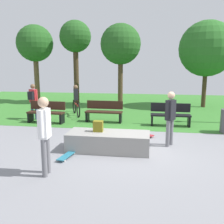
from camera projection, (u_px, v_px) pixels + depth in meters
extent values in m
plane|color=gray|center=(139.00, 147.00, 7.66)|extent=(28.00, 28.00, 0.00)
cube|color=#387A2D|center=(145.00, 105.00, 15.38)|extent=(26.60, 12.09, 0.01)
cube|color=gray|center=(108.00, 141.00, 7.33)|extent=(2.37, 0.95, 0.54)
cube|color=olive|center=(98.00, 126.00, 7.36)|extent=(0.29, 0.21, 0.32)
cylinder|color=slate|center=(44.00, 158.00, 5.57)|extent=(0.12, 0.12, 0.87)
cylinder|color=slate|center=(48.00, 155.00, 5.79)|extent=(0.12, 0.12, 0.87)
cube|color=white|center=(44.00, 124.00, 5.54)|extent=(0.22, 0.33, 0.65)
cylinder|color=white|center=(41.00, 124.00, 5.36)|extent=(0.09, 0.09, 0.60)
cylinder|color=white|center=(47.00, 121.00, 5.70)|extent=(0.09, 0.09, 0.60)
sphere|color=tan|center=(43.00, 102.00, 5.45)|extent=(0.24, 0.24, 0.24)
cylinder|color=slate|center=(168.00, 134.00, 7.65)|extent=(0.12, 0.12, 0.82)
cylinder|color=slate|center=(171.00, 132.00, 7.82)|extent=(0.12, 0.12, 0.82)
cube|color=black|center=(171.00, 110.00, 7.60)|extent=(0.34, 0.38, 0.61)
cylinder|color=black|center=(168.00, 110.00, 7.47)|extent=(0.09, 0.09, 0.56)
cylinder|color=black|center=(173.00, 108.00, 7.72)|extent=(0.09, 0.09, 0.56)
sphere|color=tan|center=(171.00, 95.00, 7.52)|extent=(0.22, 0.22, 0.22)
cube|color=teal|center=(67.00, 155.00, 6.79)|extent=(0.33, 0.82, 0.02)
cylinder|color=silver|center=(65.00, 161.00, 6.51)|extent=(0.04, 0.06, 0.06)
cylinder|color=silver|center=(59.00, 160.00, 6.56)|extent=(0.04, 0.06, 0.06)
cylinder|color=silver|center=(74.00, 154.00, 7.03)|extent=(0.04, 0.06, 0.06)
cylinder|color=silver|center=(69.00, 153.00, 7.08)|extent=(0.04, 0.06, 0.06)
cube|color=#A5262D|center=(143.00, 134.00, 8.83)|extent=(0.81, 0.53, 0.02)
cylinder|color=silver|center=(135.00, 135.00, 8.93)|extent=(0.06, 0.05, 0.06)
cylinder|color=silver|center=(137.00, 134.00, 9.06)|extent=(0.06, 0.05, 0.06)
cylinder|color=silver|center=(149.00, 137.00, 8.61)|extent=(0.06, 0.05, 0.06)
cylinder|color=silver|center=(151.00, 136.00, 8.74)|extent=(0.06, 0.05, 0.06)
cube|color=black|center=(170.00, 115.00, 10.20)|extent=(1.60, 0.44, 0.06)
cube|color=black|center=(170.00, 107.00, 10.37)|extent=(1.60, 0.06, 0.36)
cube|color=black|center=(189.00, 121.00, 10.14)|extent=(0.08, 0.40, 0.45)
cube|color=black|center=(152.00, 120.00, 10.36)|extent=(0.08, 0.40, 0.45)
cube|color=#331E14|center=(46.00, 113.00, 10.76)|extent=(1.62, 0.53, 0.06)
cube|color=#331E14|center=(48.00, 105.00, 10.92)|extent=(1.60, 0.16, 0.36)
cube|color=black|center=(62.00, 118.00, 10.65)|extent=(0.10, 0.40, 0.45)
cube|color=black|center=(30.00, 117.00, 10.95)|extent=(0.10, 0.40, 0.45)
cube|color=#331E14|center=(104.00, 112.00, 10.88)|extent=(1.61, 0.49, 0.06)
cube|color=#331E14|center=(105.00, 105.00, 11.05)|extent=(1.60, 0.11, 0.36)
cube|color=black|center=(121.00, 118.00, 10.79)|extent=(0.09, 0.40, 0.45)
cube|color=black|center=(87.00, 116.00, 11.06)|extent=(0.09, 0.40, 0.45)
cylinder|color=#42301E|center=(76.00, 75.00, 16.09)|extent=(0.33, 0.33, 3.60)
sphere|color=#23561E|center=(75.00, 36.00, 15.64)|extent=(1.97, 1.97, 1.97)
cylinder|color=#4C3823|center=(120.00, 82.00, 14.81)|extent=(0.28, 0.28, 2.92)
sphere|color=#23561E|center=(121.00, 44.00, 14.40)|extent=(2.32, 2.32, 2.32)
cylinder|color=#42301E|center=(204.00, 87.00, 14.63)|extent=(0.25, 0.25, 2.41)
sphere|color=#286623|center=(207.00, 49.00, 14.23)|extent=(3.14, 3.14, 3.14)
cylinder|color=brown|center=(37.00, 79.00, 16.37)|extent=(0.32, 0.32, 3.10)
sphere|color=#23561E|center=(35.00, 43.00, 15.95)|extent=(2.30, 2.30, 2.30)
cylinder|color=#3F5184|center=(32.00, 111.00, 11.54)|extent=(0.12, 0.12, 0.78)
cylinder|color=#3F5184|center=(36.00, 111.00, 11.46)|extent=(0.12, 0.12, 0.78)
cube|color=red|center=(33.00, 96.00, 11.37)|extent=(0.35, 0.26, 0.59)
cylinder|color=red|center=(30.00, 95.00, 11.42)|extent=(0.09, 0.09, 0.54)
cylinder|color=red|center=(36.00, 96.00, 11.31)|extent=(0.09, 0.09, 0.54)
sphere|color=brown|center=(33.00, 86.00, 11.29)|extent=(0.21, 0.21, 0.21)
cube|color=black|center=(31.00, 96.00, 11.22)|extent=(0.29, 0.21, 0.36)
torus|color=black|center=(78.00, 110.00, 12.00)|extent=(0.38, 0.67, 0.72)
torus|color=black|center=(74.00, 107.00, 13.02)|extent=(0.38, 0.67, 0.72)
cube|color=#B22626|center=(76.00, 104.00, 12.47)|extent=(0.49, 0.90, 0.08)
cube|color=black|center=(76.00, 94.00, 12.38)|extent=(0.29, 0.33, 0.56)
sphere|color=brown|center=(76.00, 87.00, 12.32)|extent=(0.22, 0.22, 0.22)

